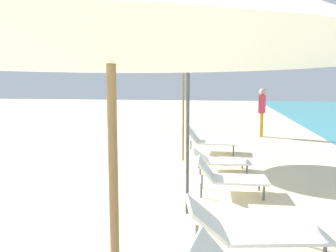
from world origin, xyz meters
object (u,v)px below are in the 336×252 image
umbrella_second (188,37)px  lounger_farthest_inland (220,160)px  lounger_second_inland (252,229)px  lounger_farthest_shoreside (210,140)px  lounger_second_shoreside (229,176)px  umbrella_farthest (184,56)px  person_walking_near (262,107)px

umbrella_second → lounger_farthest_inland: 3.48m
lounger_second_inland → lounger_farthest_shoreside: lounger_farthest_shoreside is taller
lounger_second_shoreside → umbrella_farthest: (-1.17, 2.46, 2.31)m
lounger_second_inland → umbrella_farthest: (-1.43, 4.64, 2.30)m
lounger_second_shoreside → lounger_farthest_inland: 1.54m
lounger_second_inland → lounger_farthest_inland: 3.74m
umbrella_farthest → lounger_farthest_shoreside: size_ratio=2.06×
lounger_farthest_shoreside → umbrella_farthest: bearing=-116.4°
umbrella_second → umbrella_farthest: 3.54m
lounger_farthest_inland → lounger_farthest_shoreside: bearing=91.3°
lounger_second_shoreside → lounger_second_inland: (0.26, -2.18, 0.02)m
umbrella_farthest → lounger_farthest_shoreside: 2.63m
umbrella_second → lounger_farthest_inland: (0.41, 2.55, -2.33)m
umbrella_farthest → lounger_farthest_inland: (0.96, -0.94, -2.37)m
person_walking_near → lounger_second_inland: bearing=95.6°
lounger_second_shoreside → person_walking_near: 7.06m
lounger_second_shoreside → lounger_farthest_inland: (-0.21, 1.53, -0.05)m
lounger_second_shoreside → umbrella_farthest: bearing=112.0°
umbrella_second → lounger_second_inland: 2.68m
lounger_farthest_inland → umbrella_farthest: bearing=127.4°
umbrella_farthest → lounger_farthest_shoreside: bearing=62.2°
lounger_farthest_shoreside → lounger_farthest_inland: lounger_farthest_shoreside is taller
lounger_second_shoreside → lounger_farthest_inland: size_ratio=0.94×
lounger_farthest_shoreside → lounger_farthest_inland: (0.35, -2.09, -0.08)m
lounger_second_inland → person_walking_near: (0.89, 9.10, 0.77)m
lounger_second_shoreside → person_walking_near: person_walking_near is taller
umbrella_second → lounger_second_shoreside: size_ratio=2.28×
lounger_farthest_shoreside → umbrella_second: bearing=-89.3°
umbrella_second → lounger_second_shoreside: umbrella_second is taller
lounger_second_inland → lounger_farthest_shoreside: bearing=86.1°
lounger_second_shoreside → umbrella_farthest: 3.58m
umbrella_farthest → lounger_farthest_inland: umbrella_farthest is taller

